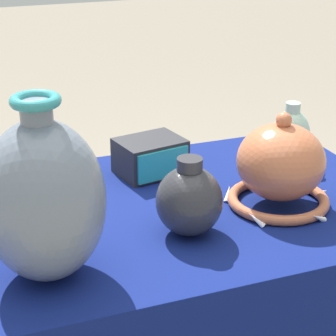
{
  "coord_description": "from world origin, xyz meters",
  "views": [
    {
      "loc": [
        -0.4,
        -1.14,
        1.29
      ],
      "look_at": [
        0.0,
        -0.09,
        0.81
      ],
      "focal_mm": 70.0,
      "sensor_mm": 36.0,
      "label": 1
    }
  ],
  "objects_px": {
    "vase_dome_bell": "(280,168)",
    "mosaic_tile_box": "(151,157)",
    "jar_round_charcoal": "(189,200)",
    "vase_tall_bulbous": "(44,200)",
    "jar_round_celadon": "(291,135)"
  },
  "relations": [
    {
      "from": "vase_dome_bell",
      "to": "jar_round_charcoal",
      "type": "bearing_deg",
      "value": -168.16
    },
    {
      "from": "vase_dome_bell",
      "to": "mosaic_tile_box",
      "type": "xyz_separation_m",
      "value": [
        -0.19,
        0.25,
        -0.04
      ]
    },
    {
      "from": "vase_dome_bell",
      "to": "jar_round_celadon",
      "type": "height_order",
      "value": "vase_dome_bell"
    },
    {
      "from": "mosaic_tile_box",
      "to": "jar_round_celadon",
      "type": "height_order",
      "value": "jar_round_celadon"
    },
    {
      "from": "jar_round_charcoal",
      "to": "vase_dome_bell",
      "type": "bearing_deg",
      "value": 11.84
    },
    {
      "from": "vase_tall_bulbous",
      "to": "vase_dome_bell",
      "type": "relative_size",
      "value": 1.41
    },
    {
      "from": "vase_dome_bell",
      "to": "jar_round_celadon",
      "type": "relative_size",
      "value": 1.54
    },
    {
      "from": "vase_tall_bulbous",
      "to": "vase_dome_bell",
      "type": "height_order",
      "value": "vase_tall_bulbous"
    },
    {
      "from": "vase_tall_bulbous",
      "to": "vase_dome_bell",
      "type": "xyz_separation_m",
      "value": [
        0.5,
        0.1,
        -0.06
      ]
    },
    {
      "from": "vase_tall_bulbous",
      "to": "jar_round_charcoal",
      "type": "bearing_deg",
      "value": 10.52
    },
    {
      "from": "vase_dome_bell",
      "to": "jar_round_celadon",
      "type": "bearing_deg",
      "value": 54.0
    },
    {
      "from": "vase_dome_bell",
      "to": "mosaic_tile_box",
      "type": "distance_m",
      "value": 0.32
    },
    {
      "from": "jar_round_charcoal",
      "to": "jar_round_celadon",
      "type": "xyz_separation_m",
      "value": [
        0.37,
        0.25,
        -0.0
      ]
    },
    {
      "from": "vase_dome_bell",
      "to": "jar_round_charcoal",
      "type": "relative_size",
      "value": 1.47
    },
    {
      "from": "mosaic_tile_box",
      "to": "vase_tall_bulbous",
      "type": "bearing_deg",
      "value": -141.97
    }
  ]
}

